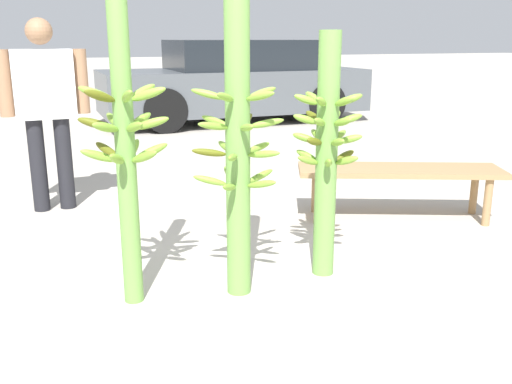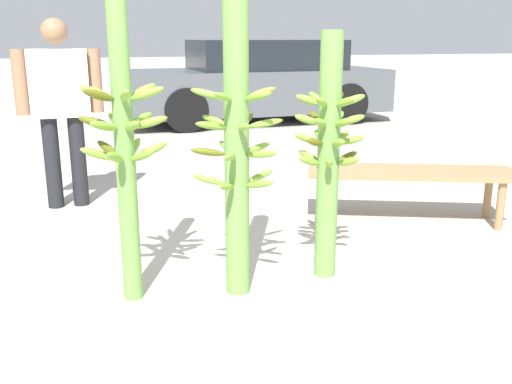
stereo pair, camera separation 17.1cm
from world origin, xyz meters
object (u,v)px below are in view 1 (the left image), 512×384
Objects in this scene: vendor_person at (45,101)px; market_bench at (400,175)px; banana_stalk_right at (327,152)px; banana_stalk_left at (125,143)px; parked_car at (235,82)px; banana_stalk_center at (238,148)px.

vendor_person is 2.86m from market_bench.
vendor_person reaches higher than banana_stalk_right.
market_bench is (1.05, 0.76, -0.39)m from banana_stalk_right.
vendor_person is at bearing 176.84° from market_bench.
banana_stalk_left is at bearing 97.85° from vendor_person.
parked_car reaches higher than market_bench.
vendor_person is (-0.91, 2.07, 0.07)m from banana_stalk_center.
banana_stalk_left is at bearing 170.42° from banana_stalk_center.
banana_stalk_right is 0.33× the size of parked_car.
banana_stalk_left is at bearing 155.97° from parked_car.
vendor_person is at bearing 144.09° from parked_car.
banana_stalk_center is 1.14× the size of banana_stalk_right.
banana_stalk_center is (0.57, -0.10, -0.04)m from banana_stalk_left.
vendor_person is at bearing 113.81° from banana_stalk_center.
parked_car is (0.54, 5.58, 0.31)m from market_bench.
banana_stalk_center is at bearing -129.81° from market_bench.
banana_stalk_left reaches higher than banana_stalk_center.
banana_stalk_left is 1.17× the size of banana_stalk_right.
banana_stalk_right is at bearing 165.26° from parked_car.
banana_stalk_center reaches higher than banana_stalk_right.
vendor_person is at bearing 99.80° from banana_stalk_left.
parked_car is at bearing 107.33° from market_bench.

